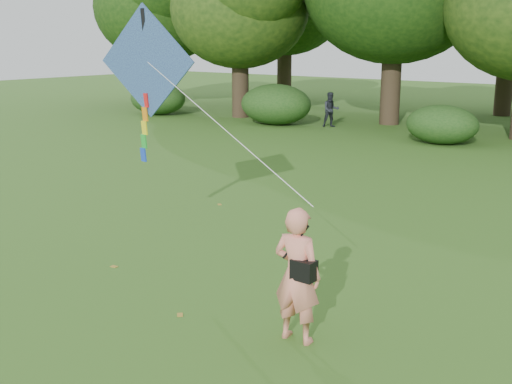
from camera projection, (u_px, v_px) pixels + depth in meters
The scene contains 6 objects.
ground at pixel (221, 349), 8.02m from camera, with size 100.00×100.00×0.00m, color #265114.
man_kite_flyer at pixel (297, 275), 8.07m from camera, with size 0.64×0.42×1.77m, color #F18971.
bystander_left at pixel (331, 110), 27.82m from camera, with size 0.73×0.57×1.51m, color #21252C.
crossbody_bag at pixel (304, 269), 7.95m from camera, with size 0.43×0.20×0.71m.
flying_kite at pixel (147, 65), 11.63m from camera, with size 5.85×2.11×2.90m.
fallen_leaves at pixel (402, 259), 11.29m from camera, with size 9.52×13.76×0.01m.
Camera 1 is at (4.82, -5.55, 3.79)m, focal length 45.00 mm.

